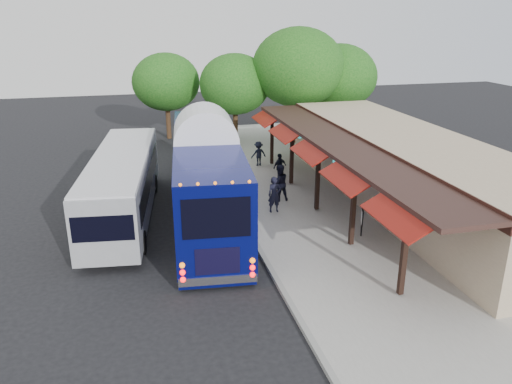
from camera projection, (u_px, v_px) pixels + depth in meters
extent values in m
plane|color=black|center=(262.00, 259.00, 19.76)|extent=(90.00, 90.00, 0.00)
cube|color=#9E9B93|center=(340.00, 209.00, 24.53)|extent=(10.00, 40.00, 0.15)
cube|color=gray|center=(241.00, 219.00, 23.40)|extent=(0.20, 40.00, 0.16)
cube|color=tan|center=(407.00, 171.00, 24.75)|extent=(5.00, 20.00, 3.60)
cube|color=black|center=(363.00, 145.00, 23.66)|extent=(0.06, 20.00, 0.60)
cube|color=#331E19|center=(342.00, 144.00, 23.38)|extent=(2.60, 20.00, 0.18)
cube|color=black|center=(404.00, 252.00, 16.36)|extent=(0.18, 0.18, 3.16)
cube|color=maroon|center=(397.00, 215.00, 15.81)|extent=(1.00, 3.20, 0.57)
cube|color=black|center=(353.00, 208.00, 20.01)|extent=(0.18, 0.18, 3.16)
cube|color=maroon|center=(345.00, 177.00, 19.46)|extent=(1.00, 3.20, 0.57)
cube|color=black|center=(318.00, 178.00, 23.67)|extent=(0.18, 0.18, 3.16)
cube|color=maroon|center=(310.00, 151.00, 23.11)|extent=(1.00, 3.20, 0.57)
cube|color=black|center=(292.00, 156.00, 27.32)|extent=(0.18, 0.18, 3.16)
cube|color=maroon|center=(285.00, 132.00, 26.76)|extent=(1.00, 3.20, 0.57)
cube|color=black|center=(272.00, 139.00, 30.97)|extent=(0.18, 0.18, 3.16)
cube|color=maroon|center=(265.00, 118.00, 30.41)|extent=(1.00, 3.20, 0.57)
sphere|color=#177B7F|center=(389.00, 199.00, 17.92)|extent=(0.26, 0.26, 0.26)
sphere|color=#177B7F|center=(335.00, 161.00, 22.48)|extent=(0.26, 0.26, 0.26)
sphere|color=#177B7F|center=(300.00, 136.00, 27.05)|extent=(0.26, 0.26, 0.26)
cube|color=#060B51|center=(207.00, 175.00, 22.79)|extent=(4.11, 13.37, 3.45)
cube|color=#060B51|center=(208.00, 213.00, 23.43)|extent=(4.04, 13.24, 0.38)
ellipsoid|color=white|center=(205.00, 138.00, 22.22)|extent=(4.08, 13.11, 0.62)
cube|color=black|center=(236.00, 217.00, 16.58)|extent=(2.28, 0.26, 1.43)
cube|color=silver|center=(237.00, 278.00, 17.44)|extent=(2.75, 0.47, 0.31)
sphere|color=#FF0C0C|center=(203.00, 276.00, 16.99)|extent=(0.20, 0.20, 0.20)
sphere|color=#FF0C0C|center=(270.00, 268.00, 17.54)|extent=(0.20, 0.20, 0.20)
cylinder|color=black|center=(195.00, 259.00, 18.50)|extent=(0.44, 1.17, 1.14)
cylinder|color=black|center=(261.00, 252.00, 19.08)|extent=(0.44, 1.17, 1.14)
cylinder|color=black|center=(172.00, 182.00, 26.91)|extent=(0.44, 1.17, 1.14)
cylinder|color=black|center=(219.00, 179.00, 27.49)|extent=(0.44, 1.17, 1.14)
cube|color=gray|center=(123.00, 184.00, 23.30)|extent=(3.82, 11.60, 2.62)
cube|color=black|center=(94.00, 181.00, 22.93)|extent=(1.18, 9.62, 0.99)
cube|color=black|center=(150.00, 177.00, 23.51)|extent=(1.18, 9.62, 0.99)
cube|color=silver|center=(120.00, 156.00, 22.84)|extent=(3.74, 11.37, 0.10)
cylinder|color=black|center=(96.00, 246.00, 19.80)|extent=(0.39, 0.98, 0.95)
cylinder|color=black|center=(154.00, 240.00, 20.32)|extent=(0.39, 0.98, 0.95)
cylinder|color=black|center=(103.00, 186.00, 26.55)|extent=(0.39, 0.98, 0.95)
cylinder|color=black|center=(146.00, 183.00, 27.08)|extent=(0.39, 0.98, 0.95)
imported|color=black|center=(274.00, 195.00, 23.78)|extent=(0.64, 0.42, 1.74)
imported|color=black|center=(280.00, 183.00, 25.19)|extent=(0.96, 0.76, 1.89)
imported|color=black|center=(280.00, 167.00, 28.41)|extent=(0.98, 0.72, 1.55)
imported|color=black|center=(259.00, 154.00, 31.11)|extent=(1.08, 0.74, 1.53)
cube|color=black|center=(362.00, 223.00, 21.24)|extent=(0.09, 0.09, 1.20)
cube|color=black|center=(362.00, 217.00, 21.15)|extent=(0.24, 0.52, 0.66)
cube|color=white|center=(362.00, 217.00, 21.14)|extent=(0.18, 0.43, 0.55)
cylinder|color=#382314|center=(235.00, 124.00, 36.79)|extent=(0.36, 0.36, 2.96)
ellipsoid|color=#134912|center=(235.00, 84.00, 35.82)|extent=(5.11, 5.11, 4.34)
cylinder|color=#382314|center=(297.00, 119.00, 36.37)|extent=(0.36, 0.36, 3.78)
ellipsoid|color=#134912|center=(298.00, 67.00, 35.12)|extent=(6.53, 6.53, 5.55)
cylinder|color=#382314|center=(337.00, 119.00, 37.77)|extent=(0.36, 0.36, 3.23)
ellipsoid|color=#134912|center=(339.00, 77.00, 36.71)|extent=(5.58, 5.58, 4.74)
cylinder|color=#382314|center=(168.00, 120.00, 38.30)|extent=(0.36, 0.36, 2.92)
ellipsoid|color=#134912|center=(166.00, 82.00, 37.34)|extent=(5.05, 5.05, 4.29)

